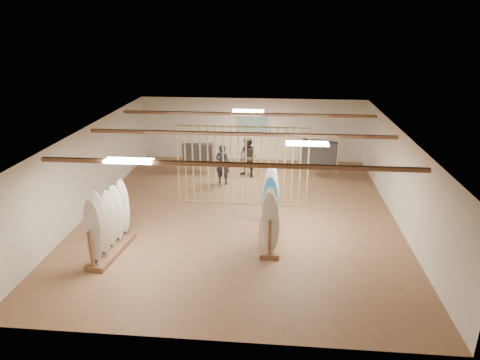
# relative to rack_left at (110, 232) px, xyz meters

# --- Properties ---
(floor) EXTENTS (12.00, 12.00, 0.00)m
(floor) POSITION_rel_rack_left_xyz_m (3.28, 2.83, -0.65)
(floor) COLOR #926647
(floor) RESTS_ON ground
(ceiling) EXTENTS (12.00, 12.00, 0.00)m
(ceiling) POSITION_rel_rack_left_xyz_m (3.28, 2.83, 2.15)
(ceiling) COLOR #989790
(ceiling) RESTS_ON ground
(wall_back) EXTENTS (12.00, 0.00, 12.00)m
(wall_back) POSITION_rel_rack_left_xyz_m (3.28, 8.83, 0.75)
(wall_back) COLOR white
(wall_back) RESTS_ON ground
(wall_front) EXTENTS (12.00, 0.00, 12.00)m
(wall_front) POSITION_rel_rack_left_xyz_m (3.28, -3.17, 0.75)
(wall_front) COLOR white
(wall_front) RESTS_ON ground
(wall_left) EXTENTS (0.00, 12.00, 12.00)m
(wall_left) POSITION_rel_rack_left_xyz_m (-1.72, 2.83, 0.75)
(wall_left) COLOR white
(wall_left) RESTS_ON ground
(wall_right) EXTENTS (0.00, 12.00, 12.00)m
(wall_right) POSITION_rel_rack_left_xyz_m (8.28, 2.83, 0.75)
(wall_right) COLOR white
(wall_right) RESTS_ON ground
(ceiling_slats) EXTENTS (9.50, 6.12, 0.10)m
(ceiling_slats) POSITION_rel_rack_left_xyz_m (3.28, 2.83, 2.07)
(ceiling_slats) COLOR brown
(ceiling_slats) RESTS_ON ground
(light_panels) EXTENTS (1.20, 0.35, 0.06)m
(light_panels) POSITION_rel_rack_left_xyz_m (3.28, 2.83, 2.09)
(light_panels) COLOR white
(light_panels) RESTS_ON ground
(bamboo_partition) EXTENTS (4.45, 0.05, 2.78)m
(bamboo_partition) POSITION_rel_rack_left_xyz_m (3.28, 3.63, 0.75)
(bamboo_partition) COLOR tan
(bamboo_partition) RESTS_ON ground
(poster) EXTENTS (1.40, 0.03, 0.90)m
(poster) POSITION_rel_rack_left_xyz_m (3.28, 8.81, 0.95)
(poster) COLOR teal
(poster) RESTS_ON ground
(rack_left) EXTENTS (0.76, 2.07, 1.92)m
(rack_left) POSITION_rel_rack_left_xyz_m (0.00, 0.00, 0.00)
(rack_left) COLOR brown
(rack_left) RESTS_ON floor
(rack_right) EXTENTS (0.57, 2.40, 1.93)m
(rack_right) POSITION_rel_rack_left_xyz_m (4.30, 1.19, 0.01)
(rack_right) COLOR brown
(rack_right) RESTS_ON floor
(clothing_rack_a) EXTENTS (1.30, 0.43, 1.39)m
(clothing_rack_a) POSITION_rel_rack_left_xyz_m (1.19, 6.59, 0.25)
(clothing_rack_a) COLOR silver
(clothing_rack_a) RESTS_ON floor
(clothing_rack_b) EXTENTS (1.48, 0.79, 1.65)m
(clothing_rack_b) POSITION_rel_rack_left_xyz_m (6.10, 6.60, 0.42)
(clothing_rack_b) COLOR silver
(clothing_rack_b) RESTS_ON floor
(shopper_a) EXTENTS (0.75, 0.61, 1.80)m
(shopper_a) POSITION_rel_rack_left_xyz_m (2.35, 5.59, 0.24)
(shopper_a) COLOR #24262C
(shopper_a) RESTS_ON floor
(shopper_b) EXTENTS (1.14, 1.09, 1.86)m
(shopper_b) POSITION_rel_rack_left_xyz_m (3.27, 6.47, 0.28)
(shopper_b) COLOR #312C26
(shopper_b) RESTS_ON floor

